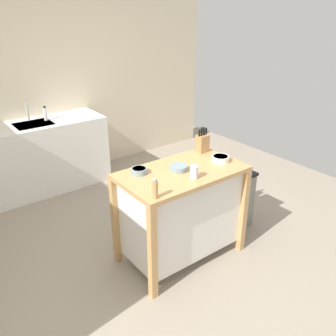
% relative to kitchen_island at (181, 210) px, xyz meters
% --- Properties ---
extents(ground_plane, '(6.07, 6.07, 0.00)m').
position_rel_kitchen_island_xyz_m(ground_plane, '(-0.22, 0.08, -0.51)').
color(ground_plane, gray).
rests_on(ground_plane, ground).
extents(wall_back, '(5.07, 0.10, 2.60)m').
position_rel_kitchen_island_xyz_m(wall_back, '(-0.22, 2.52, 0.79)').
color(wall_back, beige).
rests_on(wall_back, ground).
extents(kitchen_island, '(1.12, 0.64, 0.90)m').
position_rel_kitchen_island_xyz_m(kitchen_island, '(0.00, 0.00, 0.00)').
color(kitchen_island, tan).
rests_on(kitchen_island, ground).
extents(knife_block, '(0.11, 0.09, 0.25)m').
position_rel_kitchen_island_xyz_m(knife_block, '(0.44, 0.22, 0.49)').
color(knife_block, '#AD7F4C').
rests_on(knife_block, kitchen_island).
extents(bowl_stoneware_deep, '(0.16, 0.16, 0.05)m').
position_rel_kitchen_island_xyz_m(bowl_stoneware_deep, '(-0.02, 0.01, 0.42)').
color(bowl_stoneware_deep, gray).
rests_on(bowl_stoneware_deep, kitchen_island).
extents(bowl_ceramic_small, '(0.16, 0.16, 0.05)m').
position_rel_kitchen_island_xyz_m(bowl_ceramic_small, '(0.41, -0.06, 0.43)').
color(bowl_ceramic_small, silver).
rests_on(bowl_ceramic_small, kitchen_island).
extents(bowl_ceramic_wide, '(0.14, 0.14, 0.05)m').
position_rel_kitchen_island_xyz_m(bowl_ceramic_wide, '(-0.33, 0.17, 0.43)').
color(bowl_ceramic_wide, gray).
rests_on(bowl_ceramic_wide, kitchen_island).
extents(drinking_cup, '(0.07, 0.07, 0.11)m').
position_rel_kitchen_island_xyz_m(drinking_cup, '(-0.02, -0.18, 0.45)').
color(drinking_cup, silver).
rests_on(drinking_cup, kitchen_island).
extents(pepper_grinder, '(0.04, 0.04, 0.17)m').
position_rel_kitchen_island_xyz_m(pepper_grinder, '(-0.47, -0.26, 0.48)').
color(pepper_grinder, tan).
rests_on(pepper_grinder, kitchen_island).
extents(trash_bin, '(0.36, 0.28, 0.63)m').
position_rel_kitchen_island_xyz_m(trash_bin, '(0.80, 0.06, -0.19)').
color(trash_bin, slate).
rests_on(trash_bin, ground).
extents(sink_counter, '(1.72, 0.60, 0.90)m').
position_rel_kitchen_island_xyz_m(sink_counter, '(-0.58, 2.17, -0.05)').
color(sink_counter, white).
rests_on(sink_counter, ground).
extents(sink_faucet, '(0.02, 0.02, 0.22)m').
position_rel_kitchen_island_xyz_m(sink_faucet, '(-0.58, 2.31, 0.51)').
color(sink_faucet, '#B7BCC1').
rests_on(sink_faucet, sink_counter).
extents(bottle_hand_soap, '(0.05, 0.05, 0.18)m').
position_rel_kitchen_island_xyz_m(bottle_hand_soap, '(-0.40, 2.21, 0.48)').
color(bottle_hand_soap, white).
rests_on(bottle_hand_soap, sink_counter).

